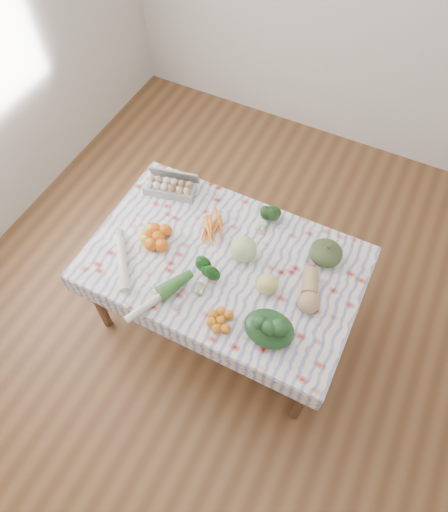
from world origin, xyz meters
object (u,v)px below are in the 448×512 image
(dining_table, at_px, (224,268))
(cabbage, at_px, (244,249))
(egg_carton, at_px, (170,188))
(butternut_squash, at_px, (310,290))
(kabocha_squash, at_px, (326,253))
(grapefruit, at_px, (267,284))

(dining_table, relative_size, cabbage, 9.80)
(egg_carton, bearing_deg, butternut_squash, -29.15)
(kabocha_squash, relative_size, grapefruit, 1.57)
(cabbage, distance_m, grapefruit, 0.27)
(egg_carton, bearing_deg, kabocha_squash, -15.09)
(kabocha_squash, xyz_separation_m, butternut_squash, (0.01, -0.28, -0.00))
(dining_table, xyz_separation_m, kabocha_squash, (0.54, 0.29, 0.15))
(dining_table, xyz_separation_m, grapefruit, (0.31, -0.07, 0.15))
(kabocha_squash, height_order, cabbage, cabbage)
(egg_carton, distance_m, cabbage, 0.71)
(egg_carton, xyz_separation_m, butternut_squash, (1.12, -0.32, 0.02))
(butternut_squash, relative_size, grapefruit, 2.16)
(kabocha_squash, height_order, butternut_squash, kabocha_squash)
(grapefruit, bearing_deg, dining_table, 168.00)
(egg_carton, relative_size, butternut_squash, 1.25)
(kabocha_squash, distance_m, butternut_squash, 0.28)
(cabbage, relative_size, grapefruit, 1.29)
(egg_carton, xyz_separation_m, kabocha_squash, (1.11, -0.04, 0.02))
(kabocha_squash, xyz_separation_m, grapefruit, (-0.23, -0.36, -0.00))
(dining_table, height_order, butternut_squash, butternut_squash)
(cabbage, bearing_deg, butternut_squash, -9.27)
(cabbage, bearing_deg, kabocha_squash, 24.84)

